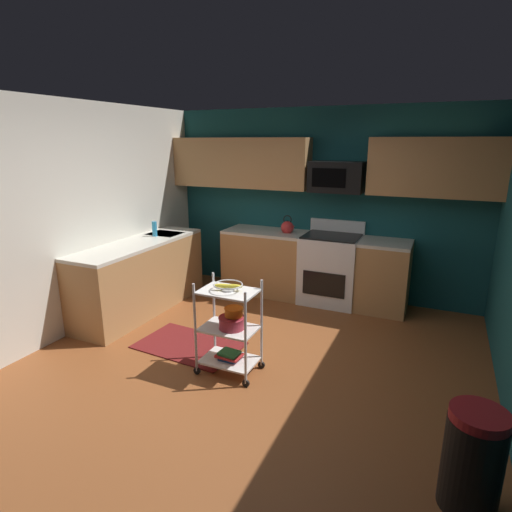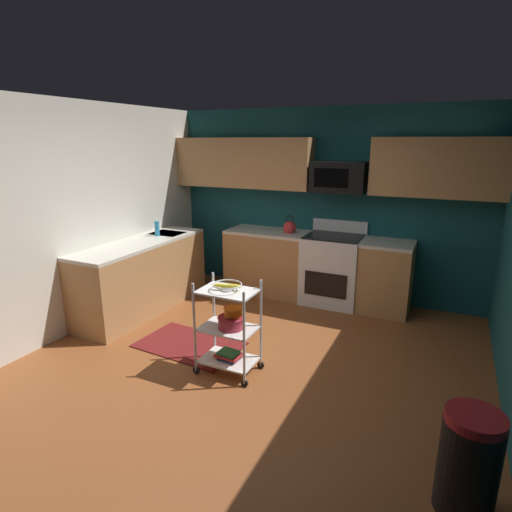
% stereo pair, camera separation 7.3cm
% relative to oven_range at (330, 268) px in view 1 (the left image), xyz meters
% --- Properties ---
extents(floor, '(4.40, 4.80, 0.04)m').
position_rel_oven_range_xyz_m(floor, '(-0.26, -2.10, -0.50)').
color(floor, brown).
rests_on(floor, ground).
extents(wall_back, '(4.52, 0.06, 2.60)m').
position_rel_oven_range_xyz_m(wall_back, '(-0.26, 0.33, 0.82)').
color(wall_back, '#14474C').
rests_on(wall_back, ground).
extents(wall_left, '(0.06, 4.80, 2.60)m').
position_rel_oven_range_xyz_m(wall_left, '(-2.49, -2.10, 0.82)').
color(wall_left, silver).
rests_on(wall_left, ground).
extents(counter_run, '(3.48, 2.61, 0.92)m').
position_rel_oven_range_xyz_m(counter_run, '(-1.11, -0.58, -0.01)').
color(counter_run, '#B27F4C').
rests_on(counter_run, ground).
extents(oven_range, '(0.76, 0.65, 1.10)m').
position_rel_oven_range_xyz_m(oven_range, '(0.00, 0.00, 0.00)').
color(oven_range, white).
rests_on(oven_range, ground).
extents(upper_cabinets, '(4.40, 0.33, 0.70)m').
position_rel_oven_range_xyz_m(upper_cabinets, '(-0.32, 0.13, 1.37)').
color(upper_cabinets, '#B27F4C').
extents(microwave, '(0.70, 0.39, 0.40)m').
position_rel_oven_range_xyz_m(microwave, '(-0.00, 0.10, 1.22)').
color(microwave, black).
extents(rolling_cart, '(0.59, 0.38, 0.91)m').
position_rel_oven_range_xyz_m(rolling_cart, '(-0.40, -2.20, -0.03)').
color(rolling_cart, silver).
rests_on(rolling_cart, ground).
extents(fruit_bowl, '(0.27, 0.27, 0.07)m').
position_rel_oven_range_xyz_m(fruit_bowl, '(-0.40, -2.20, 0.40)').
color(fruit_bowl, silver).
rests_on(fruit_bowl, rolling_cart).
extents(mixing_bowl_large, '(0.25, 0.25, 0.11)m').
position_rel_oven_range_xyz_m(mixing_bowl_large, '(-0.37, -2.20, 0.04)').
color(mixing_bowl_large, maroon).
rests_on(mixing_bowl_large, rolling_cart).
extents(mixing_bowl_small, '(0.18, 0.18, 0.08)m').
position_rel_oven_range_xyz_m(mixing_bowl_small, '(-0.36, -2.17, 0.14)').
color(mixing_bowl_small, orange).
rests_on(mixing_bowl_small, rolling_cart).
extents(book_stack, '(0.24, 0.19, 0.08)m').
position_rel_oven_range_xyz_m(book_stack, '(-0.40, -2.20, -0.31)').
color(book_stack, '#1E4C8C').
rests_on(book_stack, rolling_cart).
extents(kettle, '(0.21, 0.18, 0.26)m').
position_rel_oven_range_xyz_m(kettle, '(-0.63, -0.00, 0.52)').
color(kettle, red).
rests_on(kettle, counter_run).
extents(dish_soap_bottle, '(0.06, 0.06, 0.20)m').
position_rel_oven_range_xyz_m(dish_soap_bottle, '(-2.17, -0.95, 0.54)').
color(dish_soap_bottle, '#2D8CBF').
rests_on(dish_soap_bottle, counter_run).
extents(trash_can, '(0.34, 0.42, 0.66)m').
position_rel_oven_range_xyz_m(trash_can, '(1.64, -2.97, -0.15)').
color(trash_can, black).
rests_on(trash_can, ground).
extents(floor_rug, '(1.14, 0.77, 0.01)m').
position_rel_oven_range_xyz_m(floor_rug, '(-1.05, -1.92, -0.47)').
color(floor_rug, maroon).
rests_on(floor_rug, ground).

